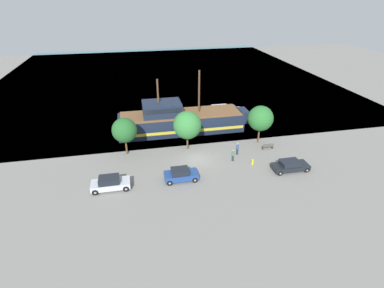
% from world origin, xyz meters
% --- Properties ---
extents(ground_plane, '(160.00, 160.00, 0.00)m').
position_xyz_m(ground_plane, '(0.00, 0.00, 0.00)').
color(ground_plane, gray).
extents(water_surface, '(80.00, 80.00, 0.00)m').
position_xyz_m(water_surface, '(0.00, 44.00, 0.00)').
color(water_surface, teal).
rests_on(water_surface, ground).
extents(pirate_ship, '(20.66, 5.23, 9.51)m').
position_xyz_m(pirate_ship, '(-0.86, 9.27, 1.83)').
color(pirate_ship, '#192338').
rests_on(pirate_ship, water_surface).
extents(moored_boat_dockside, '(7.11, 2.02, 1.61)m').
position_xyz_m(moored_boat_dockside, '(7.84, 14.88, 0.60)').
color(moored_boat_dockside, '#B7B2A8').
rests_on(moored_boat_dockside, water_surface).
extents(parked_car_curb_front, '(4.31, 1.94, 1.52)m').
position_xyz_m(parked_car_curb_front, '(-11.08, -4.69, 0.75)').
color(parked_car_curb_front, '#B7BCC6').
rests_on(parked_car_curb_front, ground_plane).
extents(parked_car_curb_mid, '(4.49, 1.99, 1.32)m').
position_xyz_m(parked_car_curb_mid, '(10.71, -5.16, 0.67)').
color(parked_car_curb_mid, black).
rests_on(parked_car_curb_mid, ground_plane).
extents(parked_car_curb_rear, '(3.93, 1.92, 1.48)m').
position_xyz_m(parked_car_curb_rear, '(-2.99, -4.55, 0.74)').
color(parked_car_curb_rear, navy).
rests_on(parked_car_curb_rear, ground_plane).
extents(fire_hydrant, '(0.42, 0.25, 0.76)m').
position_xyz_m(fire_hydrant, '(6.65, -2.93, 0.41)').
color(fire_hydrant, yellow).
rests_on(fire_hydrant, ground_plane).
extents(bench_promenade_east, '(1.57, 0.45, 0.85)m').
position_xyz_m(bench_promenade_east, '(10.36, 0.61, 0.43)').
color(bench_promenade_east, '#4C4742').
rests_on(bench_promenade_east, ground_plane).
extents(pedestrian_walking_near, '(0.32, 0.32, 1.75)m').
position_xyz_m(pedestrian_walking_near, '(5.61, 0.00, 0.89)').
color(pedestrian_walking_near, '#232838').
rests_on(pedestrian_walking_near, ground_plane).
extents(pedestrian_walking_far, '(0.32, 0.32, 1.65)m').
position_xyz_m(pedestrian_walking_far, '(4.45, -1.52, 0.83)').
color(pedestrian_walking_far, '#232838').
rests_on(pedestrian_walking_far, ground_plane).
extents(tree_row_east, '(3.33, 3.33, 5.25)m').
position_xyz_m(tree_row_east, '(-9.19, 3.20, 3.57)').
color(tree_row_east, brown).
rests_on(tree_row_east, ground_plane).
extents(tree_row_mideast, '(3.87, 3.87, 5.63)m').
position_xyz_m(tree_row_mideast, '(-0.77, 2.91, 3.69)').
color(tree_row_mideast, brown).
rests_on(tree_row_mideast, ground_plane).
extents(tree_row_midwest, '(3.62, 3.62, 5.62)m').
position_xyz_m(tree_row_midwest, '(9.84, 2.87, 3.80)').
color(tree_row_midwest, brown).
rests_on(tree_row_midwest, ground_plane).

